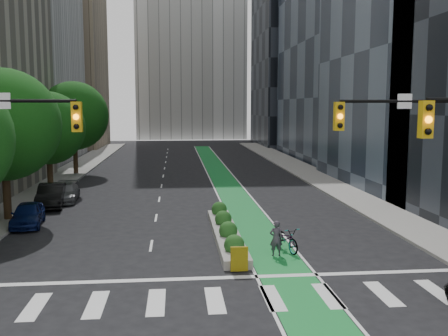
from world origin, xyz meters
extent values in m
plane|color=black|center=(0.00, 0.00, 0.00)|extent=(160.00, 160.00, 0.00)
cube|color=gray|center=(-11.80, 25.00, 0.07)|extent=(3.60, 90.00, 0.15)
cube|color=gray|center=(11.80, 25.00, 0.07)|extent=(3.60, 90.00, 0.15)
cube|color=#177F33|center=(3.00, 30.00, 0.01)|extent=(2.20, 70.00, 0.01)
cube|color=tan|center=(-20.00, 66.00, 13.00)|extent=(14.00, 16.00, 26.00)
cube|color=black|center=(20.00, 68.00, 14.00)|extent=(14.00, 18.00, 28.00)
cylinder|color=black|center=(-11.00, 12.00, 2.52)|extent=(0.44, 0.44, 5.04)
sphere|color=#0E3F0D|center=(-11.00, 12.00, 5.58)|extent=(6.40, 6.40, 6.40)
cylinder|color=black|center=(-11.00, 22.00, 2.24)|extent=(0.44, 0.44, 4.48)
sphere|color=#0E3F0D|center=(-11.00, 22.00, 4.96)|extent=(5.60, 5.60, 5.60)
cylinder|color=black|center=(-11.00, 32.00, 2.58)|extent=(0.44, 0.44, 5.15)
sphere|color=#0E3F0D|center=(-11.00, 32.00, 5.70)|extent=(6.60, 6.60, 6.60)
cube|color=gold|center=(-4.70, 0.50, 6.25)|extent=(0.34, 0.28, 1.05)
sphere|color=orange|center=(-4.70, 0.34, 6.25)|extent=(0.20, 0.20, 0.20)
cube|color=white|center=(-7.17, 0.47, 6.80)|extent=(0.55, 0.04, 0.55)
cylinder|color=black|center=(7.45, 0.50, 6.80)|extent=(5.50, 0.12, 0.12)
cube|color=gold|center=(4.70, 0.50, 6.25)|extent=(0.34, 0.28, 1.05)
sphere|color=orange|center=(4.70, 0.34, 6.25)|extent=(0.20, 0.20, 0.20)
cube|color=white|center=(7.17, 0.47, 6.80)|extent=(0.55, 0.04, 0.55)
cube|color=gold|center=(5.70, -4.00, 6.25)|extent=(0.34, 0.28, 1.05)
sphere|color=orange|center=(5.70, -4.16, 6.25)|extent=(0.20, 0.20, 0.20)
cube|color=gray|center=(1.20, 7.00, 0.20)|extent=(1.20, 10.00, 0.40)
cube|color=yellow|center=(1.20, 1.80, 0.55)|extent=(0.70, 0.12, 1.00)
sphere|color=#194C19|center=(1.20, 3.50, 0.65)|extent=(0.90, 0.90, 0.90)
sphere|color=#194C19|center=(1.20, 6.00, 0.65)|extent=(0.90, 0.90, 0.90)
sphere|color=#194C19|center=(1.20, 8.50, 0.65)|extent=(0.90, 0.90, 0.90)
sphere|color=#194C19|center=(1.20, 11.00, 0.65)|extent=(0.90, 0.90, 0.90)
imported|color=gray|center=(3.70, 4.60, 0.57)|extent=(1.39, 2.29, 1.13)
imported|color=#3E3641|center=(3.10, 3.80, 0.80)|extent=(0.61, 0.42, 1.61)
imported|color=#0D1B52|center=(-9.50, 10.64, 0.66)|extent=(2.05, 4.06, 1.33)
imported|color=black|center=(-9.50, 16.06, 0.76)|extent=(2.14, 4.76, 1.52)
imported|color=#56585B|center=(-9.03, 17.87, 0.62)|extent=(2.05, 4.40, 1.24)
camera|label=1|loc=(-1.28, -17.38, 6.62)|focal=40.00mm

